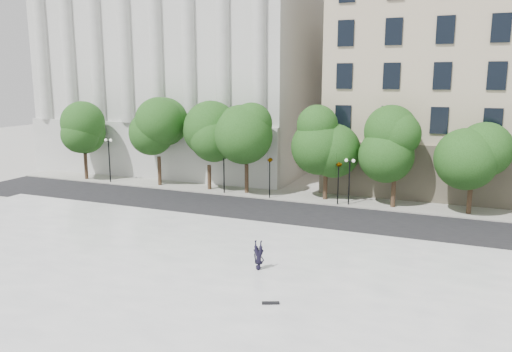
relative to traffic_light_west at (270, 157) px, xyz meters
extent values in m
plane|color=#ACABA3|center=(1.53, -22.30, -3.77)|extent=(160.00, 160.00, 0.00)
cube|color=white|center=(1.53, -19.30, -3.54)|extent=(44.00, 22.00, 0.45)
cube|color=black|center=(1.53, -4.30, -3.76)|extent=(60.00, 8.00, 0.02)
cube|color=#B2AFA4|center=(1.53, 1.70, -3.71)|extent=(60.00, 4.00, 0.12)
cube|color=silver|center=(-15.47, 16.70, 8.73)|extent=(30.00, 26.00, 25.00)
cylinder|color=black|center=(0.00, 0.00, -2.02)|extent=(0.10, 0.10, 3.50)
imported|color=black|center=(0.00, 0.00, 0.12)|extent=(0.68, 1.95, 0.77)
cylinder|color=black|center=(6.11, 0.00, -2.02)|extent=(0.10, 0.10, 3.50)
imported|color=black|center=(6.11, 0.00, 0.12)|extent=(1.14, 1.94, 0.78)
imported|color=black|center=(5.82, -16.86, -3.09)|extent=(0.77, 1.68, 0.44)
cube|color=black|center=(7.87, -20.47, -3.27)|extent=(0.81, 0.51, 0.08)
cylinder|color=#382619|center=(-20.91, 0.68, -2.36)|extent=(0.36, 0.36, 2.81)
sphere|color=#1A3E11|center=(-20.91, 0.68, 1.45)|extent=(4.16, 4.16, 4.16)
cylinder|color=#382619|center=(-12.07, 1.03, -2.29)|extent=(0.36, 0.36, 2.95)
sphere|color=#1A3E11|center=(-12.07, 1.03, 1.72)|extent=(4.33, 4.33, 4.33)
cylinder|color=#382619|center=(-6.58, 1.16, -2.54)|extent=(0.36, 0.36, 2.45)
sphere|color=#1A3E11|center=(-6.58, 1.16, 0.78)|extent=(4.32, 4.32, 4.32)
cylinder|color=#382619|center=(-2.70, 1.14, -2.38)|extent=(0.36, 0.36, 2.77)
sphere|color=#1A3E11|center=(-2.70, 1.14, 1.37)|extent=(4.41, 4.41, 4.41)
cylinder|color=#382619|center=(4.65, 1.45, -2.44)|extent=(0.36, 0.36, 2.65)
sphere|color=#1A3E11|center=(4.65, 1.45, 1.16)|extent=(4.35, 4.35, 4.35)
cylinder|color=#382619|center=(10.50, 0.91, -2.50)|extent=(0.36, 0.36, 2.54)
sphere|color=#1A3E11|center=(10.50, 0.91, 0.95)|extent=(3.85, 3.85, 3.85)
cylinder|color=#382619|center=(16.25, 1.08, -2.53)|extent=(0.36, 0.36, 2.47)
sphere|color=#1A3E11|center=(16.25, 1.08, 0.81)|extent=(4.07, 4.07, 4.07)
cylinder|color=black|center=(-17.52, 0.30, -1.61)|extent=(0.12, 0.12, 4.32)
cube|color=black|center=(-17.52, 0.30, 0.55)|extent=(0.60, 0.06, 0.06)
sphere|color=white|center=(-17.82, 0.30, 0.65)|extent=(0.28, 0.28, 0.28)
sphere|color=white|center=(-17.22, 0.30, 0.65)|extent=(0.28, 0.28, 0.28)
cylinder|color=black|center=(-4.61, 0.30, -1.89)|extent=(0.12, 0.12, 3.76)
cube|color=black|center=(-4.61, 0.30, -0.01)|extent=(0.60, 0.06, 0.06)
sphere|color=white|center=(-4.91, 0.30, 0.09)|extent=(0.28, 0.28, 0.28)
sphere|color=white|center=(-4.31, 0.30, 0.09)|extent=(0.28, 0.28, 0.28)
cylinder|color=black|center=(6.96, 0.30, -1.89)|extent=(0.12, 0.12, 3.75)
cube|color=black|center=(6.96, 0.30, -0.02)|extent=(0.60, 0.06, 0.06)
sphere|color=white|center=(6.66, 0.30, 0.08)|extent=(0.28, 0.28, 0.28)
sphere|color=white|center=(7.26, 0.30, 0.08)|extent=(0.28, 0.28, 0.28)
camera|label=1|loc=(15.27, -40.16, 6.66)|focal=35.00mm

